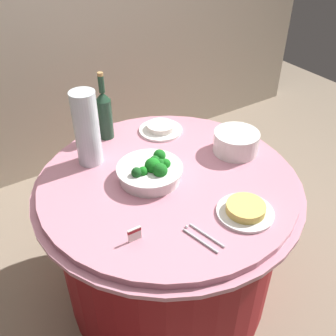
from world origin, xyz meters
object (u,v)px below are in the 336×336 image
Objects in this scene: food_plate_rice at (161,128)px; broccoli_bowl at (151,171)px; wine_bottle at (104,114)px; label_placard_front at (134,234)px; plate_stack at (237,142)px; serving_tongs at (202,237)px; decorative_fruit_vase at (87,132)px; food_plate_noodles at (245,210)px.

broccoli_bowl is at bearing -127.83° from food_plate_rice.
wine_bottle reaches higher than label_placard_front.
broccoli_bowl reaches higher than plate_stack.
serving_tongs is 0.76× the size of food_plate_rice.
decorative_fruit_vase reaches higher than food_plate_rice.
wine_bottle reaches higher than plate_stack.
broccoli_bowl is 0.35m from label_placard_front.
decorative_fruit_vase is 0.43m from food_plate_rice.
label_placard_front is (-0.22, -0.68, -0.10)m from wine_bottle.
serving_tongs is at bearing -78.15° from decorative_fruit_vase.
serving_tongs is (0.14, -0.65, -0.15)m from decorative_fruit_vase.
wine_bottle is at bearing 158.58° from food_plate_rice.
decorative_fruit_vase reaches higher than label_placard_front.
decorative_fruit_vase is 0.55m from label_placard_front.
broccoli_bowl is 1.27× the size of food_plate_rice.
plate_stack is at bearing -4.48° from broccoli_bowl.
decorative_fruit_vase reaches higher than serving_tongs.
food_plate_rice is (0.25, -0.10, -0.11)m from wine_bottle.
label_placard_front reaches higher than food_plate_rice.
decorative_fruit_vase is at bearing 121.47° from broccoli_bowl.
decorative_fruit_vase is at bearing -172.43° from food_plate_rice.
wine_bottle is 6.11× the size of label_placard_front.
plate_stack is 0.43m from food_plate_noodles.
food_plate_rice is 4.00× the size of label_placard_front.
food_plate_noodles is (0.35, -0.64, -0.13)m from decorative_fruit_vase.
label_placard_front is at bearing -128.94° from food_plate_rice.
broccoli_bowl is 0.83× the size of wine_bottle.
broccoli_bowl is 1.67× the size of serving_tongs.
broccoli_bowl is 0.33m from decorative_fruit_vase.
plate_stack is 0.59m from serving_tongs.
wine_bottle is at bearing 91.23° from broccoli_bowl.
plate_stack is 0.95× the size of food_plate_noodles.
wine_bottle is at bearing 45.42° from decorative_fruit_vase.
plate_stack is (0.44, -0.03, 0.01)m from broccoli_bowl.
decorative_fruit_vase is at bearing 101.85° from serving_tongs.
label_placard_front reaches higher than food_plate_noodles.
food_plate_noodles is at bearing 3.09° from serving_tongs.
food_plate_rice is at bearing 51.06° from label_placard_front.
food_plate_rice is (0.40, 0.05, -0.14)m from decorative_fruit_vase.
wine_bottle is at bearing 104.12° from food_plate_noodles.
broccoli_bowl reaches higher than food_plate_noodles.
food_plate_noodles is at bearing -75.88° from wine_bottle.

